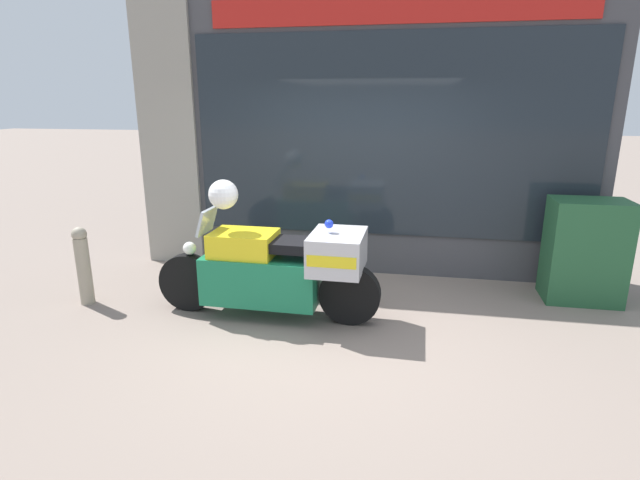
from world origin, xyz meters
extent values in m
plane|color=gray|center=(0.00, 0.00, 0.00)|extent=(60.00, 60.00, 0.00)
cube|color=#424247|center=(0.00, 2.00, 1.74)|extent=(6.00, 0.40, 3.48)
cube|color=gray|center=(-2.60, 2.03, 1.74)|extent=(0.81, 0.55, 3.48)
cube|color=#1E262D|center=(0.37, 1.79, 1.79)|extent=(4.96, 0.02, 2.48)
cube|color=red|center=(0.37, 1.78, 3.25)|extent=(4.47, 0.03, 0.32)
cube|color=slate|center=(0.33, 2.01, 0.28)|extent=(4.74, 0.30, 0.55)
cube|color=silver|center=(0.33, 2.15, 1.24)|extent=(4.74, 0.02, 1.42)
cube|color=beige|center=(0.33, 2.01, 1.94)|extent=(4.74, 0.30, 0.02)
cube|color=#B7B2A8|center=(-1.46, 2.01, 1.98)|extent=(0.18, 0.04, 0.05)
cube|color=maroon|center=(-0.56, 2.01, 1.98)|extent=(0.18, 0.04, 0.05)
cube|color=#195623|center=(0.33, 2.01, 1.98)|extent=(0.18, 0.04, 0.05)
cube|color=black|center=(1.22, 2.01, 1.98)|extent=(0.18, 0.04, 0.05)
cube|color=navy|center=(2.11, 2.01, 1.98)|extent=(0.18, 0.04, 0.05)
cube|color=red|center=(-1.33, 1.94, 0.69)|extent=(0.19, 0.02, 0.27)
cube|color=orange|center=(-0.23, 1.94, 0.69)|extent=(0.19, 0.01, 0.27)
cube|color=yellow|center=(0.88, 1.94, 0.69)|extent=(0.19, 0.02, 0.27)
cube|color=white|center=(1.99, 1.94, 0.69)|extent=(0.19, 0.02, 0.27)
cylinder|color=black|center=(-1.69, 0.23, 0.32)|extent=(0.63, 0.15, 0.63)
cylinder|color=black|center=(0.09, 0.20, 0.32)|extent=(0.63, 0.15, 0.63)
cube|color=#19754C|center=(-0.85, 0.22, 0.42)|extent=(1.22, 0.56, 0.50)
cube|color=yellow|center=(-1.03, 0.22, 0.78)|extent=(0.67, 0.50, 0.28)
cube|color=black|center=(-0.57, 0.21, 0.81)|extent=(0.71, 0.42, 0.10)
cube|color=#B7B7BC|center=(-0.04, 0.20, 0.77)|extent=(0.54, 0.71, 0.38)
cube|color=yellow|center=(-0.04, 0.20, 0.77)|extent=(0.49, 0.72, 0.11)
cube|color=#B2BCC6|center=(-1.43, 0.23, 1.02)|extent=(0.12, 0.38, 0.27)
sphere|color=white|center=(-1.65, 0.23, 0.71)|extent=(0.14, 0.14, 0.14)
sphere|color=blue|center=(-0.13, 0.21, 1.05)|extent=(0.09, 0.09, 0.09)
cube|color=#235633|center=(2.63, 1.31, 0.59)|extent=(0.82, 0.54, 1.18)
sphere|color=white|center=(-1.23, 0.22, 1.31)|extent=(0.30, 0.30, 0.30)
cylinder|color=gray|center=(-2.91, 0.17, 0.38)|extent=(0.15, 0.15, 0.77)
sphere|color=gray|center=(-2.91, 0.17, 0.82)|extent=(0.16, 0.16, 0.16)
camera|label=1|loc=(0.66, -4.54, 2.25)|focal=28.00mm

